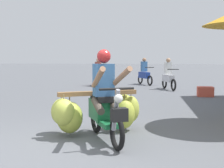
# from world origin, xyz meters

# --- Properties ---
(ground_plane) EXTENTS (120.00, 120.00, 0.00)m
(ground_plane) POSITION_xyz_m (0.00, 0.00, 0.00)
(ground_plane) COLOR #56595E
(motorbike_main_loaded) EXTENTS (1.74, 2.01, 1.58)m
(motorbike_main_loaded) POSITION_xyz_m (0.46, 1.07, 0.49)
(motorbike_main_loaded) COLOR black
(motorbike_main_loaded) RESTS_ON ground
(motorbike_distant_ahead_left) EXTENTS (0.67, 1.57, 1.40)m
(motorbike_distant_ahead_left) POSITION_xyz_m (2.27, 9.45, 0.57)
(motorbike_distant_ahead_left) COLOR black
(motorbike_distant_ahead_left) RESTS_ON ground
(motorbike_distant_ahead_right) EXTENTS (0.50, 1.62, 1.40)m
(motorbike_distant_ahead_right) POSITION_xyz_m (-1.11, 10.91, 0.57)
(motorbike_distant_ahead_right) COLOR black
(motorbike_distant_ahead_right) RESTS_ON ground
(motorbike_distant_far_ahead) EXTENTS (0.87, 1.47, 1.40)m
(motorbike_distant_far_ahead) POSITION_xyz_m (1.19, 11.77, 0.57)
(motorbike_distant_far_ahead) COLOR black
(motorbike_distant_far_ahead) RESTS_ON ground
(produce_crate) EXTENTS (0.56, 0.40, 0.36)m
(produce_crate) POSITION_xyz_m (3.47, 7.10, 0.18)
(produce_crate) COLOR #CC4C38
(produce_crate) RESTS_ON ground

